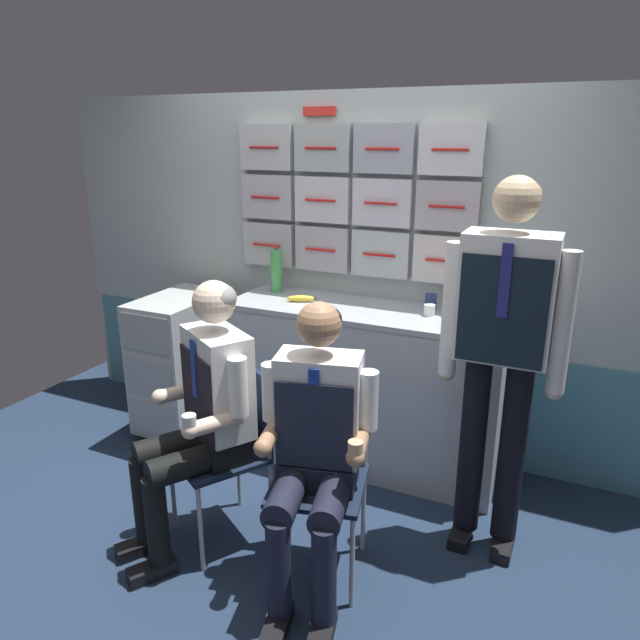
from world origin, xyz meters
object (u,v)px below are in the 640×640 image
Objects in this scene: folding_chair_left at (236,433)px; crew_member_left at (203,406)px; crew_member_standing at (503,337)px; folding_chair_center at (323,457)px; water_bottle_short at (276,270)px; snack_banana at (301,299)px; coffee_cup_spare at (431,301)px; service_trolley at (182,361)px; crew_member_center at (315,440)px.

crew_member_left is (-0.08, -0.14, 0.19)m from folding_chair_left.
crew_member_left is 1.38m from crew_member_standing.
crew_member_standing is at bearing 33.24° from folding_chair_center.
folding_chair_left is 2.90× the size of water_bottle_short.
folding_chair_center is at bearing 12.13° from crew_member_left.
folding_chair_center is (0.47, -0.02, 0.00)m from folding_chair_left.
folding_chair_left is 5.01× the size of snack_banana.
crew_member_standing reaches higher than coffee_cup_spare.
water_bottle_short is 3.37× the size of coffee_cup_spare.
coffee_cup_spare is at bearing 1.67° from water_bottle_short.
water_bottle_short is at bearing 107.74° from folding_chair_left.
crew_member_left is at bearing -122.23° from coffee_cup_spare.
crew_member_center is at bearing -33.17° from service_trolley.
service_trolley is 1.16m from folding_chair_left.
crew_member_standing reaches higher than folding_chair_center.
folding_chair_center is at bearing -146.76° from crew_member_standing.
crew_member_standing is at bearing -19.90° from snack_banana.
service_trolley is 5.35× the size of snack_banana.
water_bottle_short is (-0.83, 1.18, 0.40)m from crew_member_center.
folding_chair_left is 1.00× the size of folding_chair_center.
snack_banana is (-0.55, 0.88, 0.45)m from folding_chair_center.
folding_chair_left is at bearing -39.58° from service_trolley.
service_trolley is 1.22m from crew_member_left.
service_trolley is 1.66m from coffee_cup_spare.
folding_chair_center is 0.68× the size of crew_member_center.
water_bottle_short is at bearing 149.12° from snack_banana.
service_trolley is 1.56m from folding_chair_center.
snack_banana is at bearing 121.86° from folding_chair_center.
crew_member_standing is at bearing -8.96° from service_trolley.
coffee_cup_spare reaches higher than folding_chair_center.
coffee_cup_spare reaches higher than snack_banana.
folding_chair_left is at bearing -72.26° from water_bottle_short.
service_trolley is at bearing -155.35° from water_bottle_short.
folding_chair_center is at bearing -29.10° from service_trolley.
crew_member_center reaches higher than water_bottle_short.
folding_chair_center is at bearing -58.14° from snack_banana.
folding_chair_center is 9.77× the size of coffee_cup_spare.
water_bottle_short is at bearing 127.61° from folding_chair_center.
crew_member_center is (1.40, -0.92, 0.21)m from service_trolley.
crew_member_left is at bearing -90.28° from snack_banana.
crew_member_left reaches higher than service_trolley.
service_trolley is 10.45× the size of coffee_cup_spare.
service_trolley is 1.69m from crew_member_center.
service_trolley is 0.96m from snack_banana.
crew_member_standing is at bearing 43.37° from crew_member_center.
crew_member_standing is (0.67, 0.44, 0.53)m from folding_chair_center.
crew_member_center reaches higher than folding_chair_center.
service_trolley is at bearing 146.83° from crew_member_center.
crew_member_left is 1.02× the size of crew_member_center.
coffee_cup_spare is 0.75m from snack_banana.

